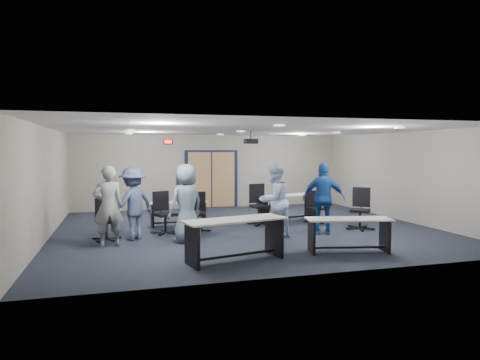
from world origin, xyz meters
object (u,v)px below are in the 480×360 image
object	(u,v)px
table_front_left	(235,232)
chair_loose_left	(106,220)
chair_back_d	(315,207)
table_back_right	(288,203)
table_back_left	(178,209)
chair_back_c	(261,205)
person_navy	(324,199)
chair_back_b	(197,212)
person_back	(133,203)
person_gray	(108,206)
chair_loose_right	(360,209)
chair_back_a	(165,213)
person_lightblue	(274,201)
table_front_right	(349,229)
person_plaid	(186,203)

from	to	relation	value
table_front_left	chair_loose_left	world-z (taller)	chair_loose_left
table_front_left	chair_loose_left	distance (m)	3.63
chair_back_d	table_back_right	bearing A→B (deg)	129.63
chair_loose_left	table_back_left	bearing A→B (deg)	24.29
chair_back_c	person_navy	distance (m)	2.08
chair_back_b	person_back	xyz separation A→B (m)	(-1.64, -0.52, 0.35)
person_gray	table_back_left	bearing A→B (deg)	-136.71
chair_back_b	chair_loose_right	size ratio (longest dim) A/B	0.93
chair_back_a	person_lightblue	world-z (taller)	person_lightblue
table_front_right	chair_loose_right	size ratio (longest dim) A/B	1.64
chair_back_b	chair_back_c	world-z (taller)	chair_back_c
table_back_right	chair_back_a	xyz separation A→B (m)	(-3.81, -0.99, -0.01)
chair_back_a	chair_back_d	distance (m)	4.44
table_front_right	chair_back_a	world-z (taller)	chair_back_a
chair_loose_left	person_lightblue	xyz separation A→B (m)	(3.94, -0.85, 0.42)
table_front_right	table_front_left	bearing A→B (deg)	-166.48
chair_back_c	person_lightblue	bearing A→B (deg)	-111.53
chair_back_a	person_lightblue	xyz separation A→B (m)	(2.50, -1.28, 0.37)
table_back_right	person_lightblue	bearing A→B (deg)	-132.72
chair_loose_right	person_lightblue	bearing A→B (deg)	-132.86
chair_loose_right	person_back	world-z (taller)	person_back
person_lightblue	table_front_left	bearing A→B (deg)	27.52
chair_back_b	person_navy	xyz separation A→B (m)	(3.06, -1.17, 0.39)
table_back_left	chair_loose_left	size ratio (longest dim) A/B	1.69
table_front_right	chair_back_d	size ratio (longest dim) A/B	1.96
table_back_left	table_back_right	xyz separation A→B (m)	(3.33, -0.17, 0.08)
chair_back_a	person_gray	world-z (taller)	person_gray
table_back_right	person_plaid	xyz separation A→B (m)	(-3.43, -2.12, 0.37)
chair_loose_right	person_lightblue	size ratio (longest dim) A/B	0.62
table_back_left	chair_back_a	size ratio (longest dim) A/B	1.55
table_front_left	chair_back_b	xyz separation A→B (m)	(-0.20, 3.11, -0.04)
table_front_right	chair_back_a	xyz separation A→B (m)	(-3.50, 3.06, 0.05)
person_navy	person_back	distance (m)	4.75
chair_back_a	person_navy	xyz separation A→B (m)	(3.88, -1.17, 0.37)
table_front_left	chair_back_a	distance (m)	3.26
chair_back_c	person_plaid	distance (m)	2.97
chair_loose_right	table_front_right	bearing A→B (deg)	-88.38
chair_back_b	chair_back_c	size ratio (longest dim) A/B	0.89
table_front_right	chair_loose_right	distance (m)	2.75
chair_back_d	chair_back_b	bearing A→B (deg)	-180.00
person_gray	person_plaid	world-z (taller)	person_plaid
table_front_left	table_front_right	xyz separation A→B (m)	(2.48, 0.04, -0.07)
table_front_right	chair_loose_left	world-z (taller)	chair_loose_left
chair_back_a	chair_back_c	bearing A→B (deg)	-12.01
table_back_right	chair_back_c	size ratio (longest dim) A/B	1.76
chair_loose_left	table_front_right	bearing A→B (deg)	-43.56
table_front_right	chair_back_a	bearing A→B (deg)	151.49
chair_back_c	person_lightblue	size ratio (longest dim) A/B	0.64
chair_back_a	chair_back_b	size ratio (longest dim) A/B	1.04
table_back_right	person_plaid	size ratio (longest dim) A/B	1.12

